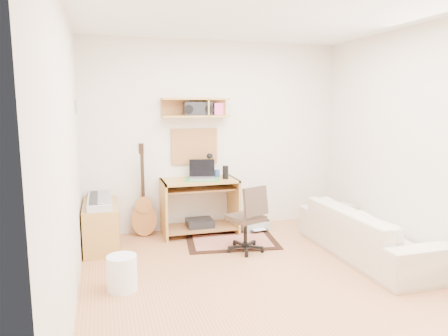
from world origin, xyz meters
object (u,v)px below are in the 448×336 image
object	(u,v)px
desk	(200,207)
sofa	(368,224)
task_chair	(246,218)
cabinet	(101,225)
printer	(252,224)

from	to	relation	value
desk	sofa	size ratio (longest dim) A/B	0.51
task_chair	sofa	size ratio (longest dim) A/B	0.42
desk	task_chair	world-z (taller)	task_chair
desk	cabinet	world-z (taller)	desk
desk	task_chair	bearing A→B (deg)	-65.29
desk	printer	world-z (taller)	desk
sofa	printer	bearing A→B (deg)	34.68
cabinet	printer	size ratio (longest dim) A/B	2.28
cabinet	printer	xyz separation A→B (m)	(2.04, 0.14, -0.19)
desk	task_chair	size ratio (longest dim) A/B	1.22
desk	printer	distance (m)	0.81
task_chair	desk	bearing A→B (deg)	94.08
sofa	task_chair	bearing A→B (deg)	67.02
desk	task_chair	distance (m)	0.89
desk	cabinet	bearing A→B (deg)	-172.25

